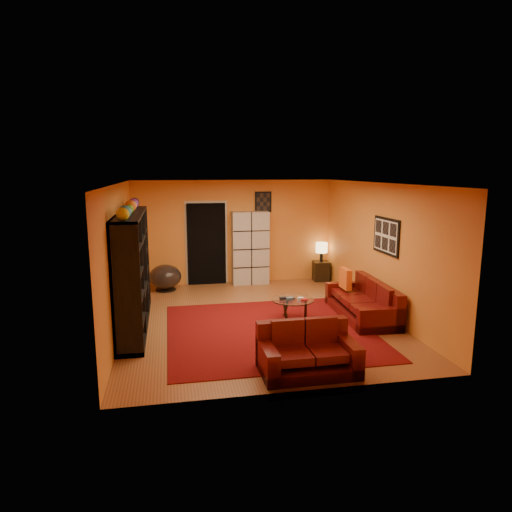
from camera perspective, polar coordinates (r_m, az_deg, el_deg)
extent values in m
plane|color=brown|center=(8.94, 0.04, -7.84)|extent=(6.00, 6.00, 0.00)
plane|color=white|center=(8.48, 0.04, 9.06)|extent=(6.00, 6.00, 0.00)
plane|color=orange|center=(11.54, -2.79, 3.01)|extent=(6.00, 0.00, 6.00)
plane|color=orange|center=(5.77, 5.71, -4.88)|extent=(6.00, 0.00, 6.00)
plane|color=orange|center=(8.51, -16.73, -0.20)|extent=(0.00, 6.00, 6.00)
plane|color=orange|center=(9.40, 15.17, 0.89)|extent=(0.00, 6.00, 6.00)
cube|color=#53090B|center=(8.31, 1.65, -9.27)|extent=(3.60, 3.60, 0.01)
cube|color=black|center=(11.46, -6.21, 1.49)|extent=(0.95, 0.10, 2.04)
cube|color=black|center=(9.09, 15.97, 2.43)|extent=(0.03, 1.00, 0.70)
cube|color=black|center=(11.57, 0.90, 6.78)|extent=(0.42, 0.03, 0.52)
cube|color=black|center=(8.54, -15.14, -1.80)|extent=(0.45, 3.00, 2.10)
imported|color=black|center=(8.46, -14.82, -2.41)|extent=(0.89, 0.12, 0.51)
cube|color=#4B0A0A|center=(9.25, 13.00, -6.44)|extent=(0.94, 2.10, 0.32)
cube|color=#4B0A0A|center=(9.30, 14.99, -4.74)|extent=(0.28, 2.07, 0.85)
cube|color=#4B0A0A|center=(8.38, 15.37, -7.29)|extent=(0.85, 0.22, 0.62)
cube|color=#4B0A0A|center=(10.06, 11.12, -4.09)|extent=(0.85, 0.22, 0.62)
cube|color=#4B0A0A|center=(8.64, 14.19, -5.57)|extent=(0.65, 0.58, 0.12)
cube|color=#4B0A0A|center=(9.15, 12.85, -4.60)|extent=(0.65, 0.58, 0.12)
cube|color=#4B0A0A|center=(9.66, 11.65, -3.73)|extent=(0.65, 0.58, 0.12)
cube|color=#4B0A0A|center=(6.68, 6.52, -13.07)|extent=(1.37, 0.82, 0.32)
cube|color=#4B0A0A|center=(6.86, 5.75, -10.00)|extent=(1.36, 0.19, 0.85)
cube|color=#4B0A0A|center=(6.81, 11.39, -11.36)|extent=(0.18, 0.82, 0.62)
cube|color=#4B0A0A|center=(6.47, 1.43, -12.34)|extent=(0.18, 0.82, 0.62)
cube|color=#4B0A0A|center=(6.60, 8.80, -10.51)|extent=(0.48, 0.60, 0.12)
cube|color=#4B0A0A|center=(6.45, 4.53, -10.91)|extent=(0.48, 0.60, 0.12)
cube|color=orange|center=(9.63, 11.11, -2.78)|extent=(0.12, 0.42, 0.42)
cylinder|color=silver|center=(8.78, 4.61, -5.47)|extent=(0.81, 0.81, 0.02)
cylinder|color=black|center=(8.84, 6.23, -6.76)|extent=(0.05, 0.05, 0.38)
cylinder|color=black|center=(9.05, 3.83, -6.30)|extent=(0.05, 0.05, 0.38)
cylinder|color=black|center=(8.63, 3.72, -7.13)|extent=(0.05, 0.05, 0.38)
cube|color=beige|center=(11.46, -0.73, 1.01)|extent=(0.92, 0.42, 1.83)
cylinder|color=black|center=(11.18, -11.22, -4.12)|extent=(0.44, 0.44, 0.03)
cylinder|color=black|center=(11.16, -11.24, -3.73)|extent=(0.06, 0.06, 0.15)
ellipsoid|color=#463E3E|center=(11.11, -11.28, -2.54)|extent=(0.77, 0.77, 0.57)
cube|color=black|center=(12.01, 8.13, -1.87)|extent=(0.44, 0.44, 0.50)
cylinder|color=black|center=(11.93, 8.18, -0.14)|extent=(0.08, 0.08, 0.24)
cylinder|color=#FFDD8C|center=(11.89, 8.21, 1.05)|extent=(0.30, 0.30, 0.26)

